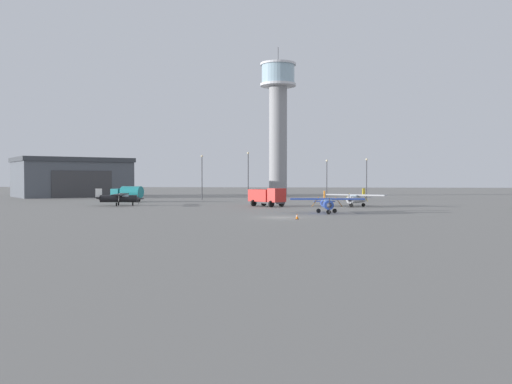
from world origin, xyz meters
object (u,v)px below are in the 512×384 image
(airplane_silver, at_px, (357,198))
(light_post_east, at_px, (367,175))
(control_tower, at_px, (278,113))
(light_post_centre, at_px, (248,172))
(traffic_cone_near_left, at_px, (297,216))
(light_post_north, at_px, (327,175))
(airplane_blue, at_px, (327,203))
(light_post_west, at_px, (202,173))
(airplane_black, at_px, (118,198))
(truck_box_red, at_px, (267,196))
(truck_fuel_tanker_teal, at_px, (128,193))

(airplane_silver, xyz_separation_m, light_post_east, (3.80, 25.94, 3.67))
(control_tower, distance_m, light_post_centre, 34.91)
(airplane_silver, height_order, traffic_cone_near_left, airplane_silver)
(light_post_north, bearing_deg, airplane_silver, -82.63)
(airplane_blue, xyz_separation_m, light_post_west, (-23.98, 39.46, 4.06))
(airplane_silver, relative_size, light_post_west, 1.00)
(light_post_west, relative_size, traffic_cone_near_left, 14.93)
(light_post_east, height_order, light_post_centre, light_post_centre)
(control_tower, bearing_deg, light_post_west, -115.05)
(airplane_black, bearing_deg, airplane_silver, -9.31)
(airplane_black, bearing_deg, truck_box_red, -10.54)
(control_tower, xyz_separation_m, airplane_blue, (10.70, -67.88, -19.18))
(airplane_silver, relative_size, airplane_blue, 0.98)
(light_post_centre, bearing_deg, traffic_cone_near_left, -76.84)
(control_tower, height_order, light_post_north, control_tower)
(control_tower, bearing_deg, airplane_silver, -73.32)
(truck_box_red, bearing_deg, light_post_centre, 146.00)
(truck_box_red, height_order, light_post_north, light_post_north)
(airplane_silver, bearing_deg, airplane_black, -63.08)
(light_post_north, xyz_separation_m, light_post_centre, (-15.23, -9.78, 0.63))
(airplane_silver, xyz_separation_m, truck_fuel_tanker_teal, (-40.08, 12.02, 0.32))
(airplane_silver, height_order, airplane_blue, airplane_silver)
(light_post_north, bearing_deg, airplane_blue, -91.14)
(airplane_black, distance_m, light_post_north, 45.92)
(truck_fuel_tanker_teal, distance_m, light_post_north, 40.66)
(airplane_silver, bearing_deg, light_post_east, -163.57)
(control_tower, xyz_separation_m, airplane_silver, (15.55, -51.91, -19.16))
(truck_box_red, xyz_separation_m, traffic_cone_near_left, (5.45, -25.58, -1.26))
(truck_fuel_tanker_teal, relative_size, light_post_west, 0.68)
(traffic_cone_near_left, bearing_deg, truck_box_red, 102.03)
(airplane_blue, height_order, traffic_cone_near_left, airplane_blue)
(airplane_blue, bearing_deg, airplane_silver, 158.43)
(airplane_silver, height_order, light_post_north, light_post_north)
(airplane_silver, distance_m, airplane_blue, 16.69)
(truck_fuel_tanker_teal, height_order, light_post_west, light_post_west)
(control_tower, xyz_separation_m, light_post_centre, (-3.60, -31.36, -14.89))
(truck_fuel_tanker_teal, height_order, light_post_centre, light_post_centre)
(truck_box_red, bearing_deg, airplane_silver, 45.78)
(truck_fuel_tanker_teal, distance_m, light_post_east, 46.16)
(airplane_black, xyz_separation_m, light_post_north, (33.00, 31.72, 3.65))
(airplane_black, xyz_separation_m, truck_box_red, (23.34, 0.37, 0.30))
(airplane_blue, height_order, truck_box_red, truck_box_red)
(light_post_centre, relative_size, traffic_cone_near_left, 15.65)
(truck_box_red, relative_size, traffic_cone_near_left, 10.12)
(truck_fuel_tanker_teal, distance_m, traffic_cone_near_left, 50.13)
(truck_box_red, bearing_deg, traffic_cone_near_left, -36.44)
(truck_fuel_tanker_teal, bearing_deg, airplane_black, 116.81)
(airplane_blue, bearing_deg, truck_box_red, -154.38)
(truck_box_red, xyz_separation_m, light_post_centre, (-5.57, 21.56, 3.98))
(airplane_silver, relative_size, truck_fuel_tanker_teal, 1.47)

